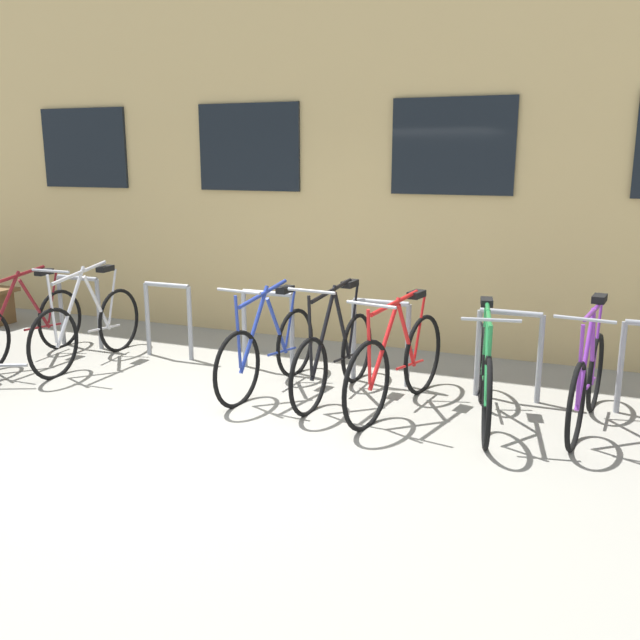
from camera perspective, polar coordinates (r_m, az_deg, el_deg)
ground_plane at (r=5.56m, az=-9.65°, el=-9.76°), size 42.00×42.00×0.00m
storefront_building at (r=10.80m, az=7.61°, el=16.93°), size 28.00×5.83×5.74m
bike_rack at (r=6.91m, az=0.19°, el=-0.59°), size 6.59×0.05×0.83m
bicycle_silver at (r=7.79m, az=-18.35°, el=-0.51°), size 0.44×1.79×1.10m
bicycle_green at (r=5.95m, az=13.26°, el=-4.40°), size 0.50×1.75×1.00m
bicycle_blue at (r=6.58m, az=-4.24°, el=-2.45°), size 0.44×1.70×1.05m
bicycle_red at (r=6.09m, az=6.29°, el=-3.58°), size 0.50×1.79×1.04m
bicycle_maroon at (r=8.16m, az=-22.95°, el=-0.40°), size 0.44×1.77×1.03m
bicycle_black at (r=6.38m, az=1.20°, el=-2.87°), size 0.44×1.69×1.09m
bicycle_purple at (r=6.05m, az=20.90°, el=-4.70°), size 0.44×1.64×1.06m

